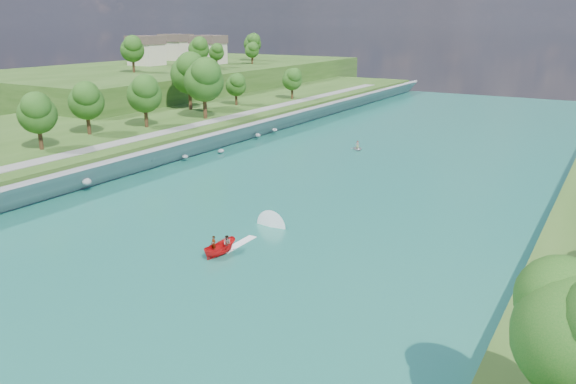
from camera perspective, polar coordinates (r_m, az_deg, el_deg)
The scene contains 10 objects.
ground at distance 52.67m, azimuth -10.62°, elevation -7.02°, with size 260.00×260.00×0.00m, color #2D5119.
river_water at distance 67.80m, azimuth 0.55°, elevation -1.20°, with size 55.00×240.00×0.10m, color #185D57.
berm_west at distance 101.43m, azimuth -24.69°, elevation 4.33°, with size 45.00×240.00×3.50m, color #2D5119.
ridge_west at distance 174.88m, azimuth -10.60°, elevation 11.13°, with size 60.00×120.00×9.00m, color #2D5119.
riprap_bank at distance 82.21m, azimuth -15.61°, elevation 2.67°, with size 3.89×236.00×4.05m.
riverside_path at distance 87.39m, azimuth -18.21°, elevation 4.44°, with size 3.00×200.00×0.10m, color gray.
ridge_houses at distance 182.09m, azimuth -11.19°, elevation 14.09°, with size 29.50×29.50×8.40m.
trees_ridge at distance 164.75m, azimuth -8.33°, elevation 14.16°, with size 14.04×59.44×10.56m.
motorboat at distance 54.52m, azimuth -5.80°, elevation -5.13°, with size 3.60×18.82×1.93m.
raft at distance 97.21m, azimuth 7.06°, elevation 4.48°, with size 3.24×3.46×1.55m.
Camera 1 is at (32.59, -35.63, 21.03)m, focal length 35.00 mm.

